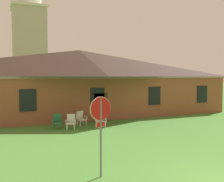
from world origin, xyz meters
name	(u,v)px	position (x,y,z in m)	size (l,w,h in m)	color
brick_building	(79,81)	(0.00, 17.42, 2.94)	(25.87, 10.40, 5.77)	brown
dome_tower	(29,39)	(-2.74, 35.90, 8.99)	(5.18, 5.18, 19.63)	#BCB29E
stop_sign	(101,120)	(-3.48, 2.28, 1.93)	(0.79, 0.21, 2.71)	slate
lawn_chair_by_porch	(57,121)	(-3.33, 10.79, 0.50)	(0.72, 0.77, 0.96)	#28704C
lawn_chair_near_door	(71,121)	(-2.54, 10.34, 0.50)	(0.75, 0.80, 0.96)	silver
lawn_chair_left_end	(81,118)	(-1.57, 11.44, 0.50)	(0.72, 0.76, 0.96)	silver
lawn_chair_middle	(100,120)	(-0.65, 10.11, 0.50)	(0.67, 0.70, 0.96)	white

